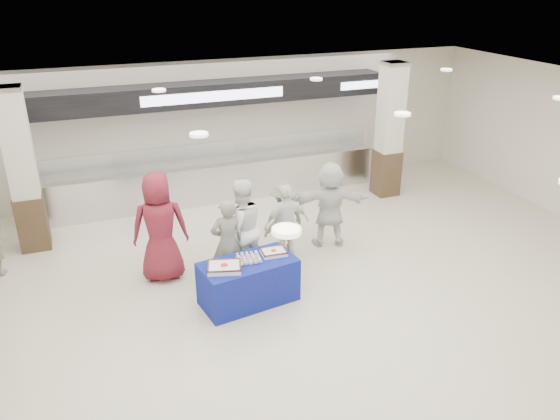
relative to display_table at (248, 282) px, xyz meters
name	(u,v)px	position (x,y,z in m)	size (l,w,h in m)	color
ground	(303,319)	(0.65, -0.79, -0.38)	(14.00, 14.00, 0.00)	beige
serving_line	(214,153)	(0.65, 4.60, 0.78)	(8.70, 0.85, 2.80)	silver
column_left	(23,175)	(-3.35, 3.41, 1.15)	(0.55, 0.55, 3.20)	#382819
column_right	(389,134)	(4.65, 3.41, 1.15)	(0.55, 0.55, 3.20)	#382819
display_table	(248,282)	(0.00, 0.00, 0.00)	(1.55, 0.78, 0.75)	navy
sheet_cake_left	(224,267)	(-0.42, -0.11, 0.43)	(0.61, 0.53, 0.11)	white
sheet_cake_right	(274,252)	(0.48, 0.10, 0.42)	(0.43, 0.34, 0.09)	white
cupcake_tray	(249,258)	(0.03, 0.05, 0.41)	(0.42, 0.33, 0.06)	#A2A2A7
civilian_maroon	(160,227)	(-1.17, 1.30, 0.62)	(0.98, 0.63, 2.00)	maroon
soldier_a	(228,243)	(-0.14, 0.68, 0.42)	(0.58, 0.38, 1.60)	slate
chef_tall	(241,228)	(0.17, 0.92, 0.54)	(0.89, 0.69, 1.83)	white
chef_short	(287,224)	(1.12, 1.11, 0.38)	(0.89, 0.37, 1.52)	white
soldier_b	(284,219)	(1.19, 1.44, 0.33)	(0.92, 0.53, 1.42)	slate
civilian_white	(330,204)	(2.15, 1.43, 0.49)	(1.61, 0.51, 1.74)	white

